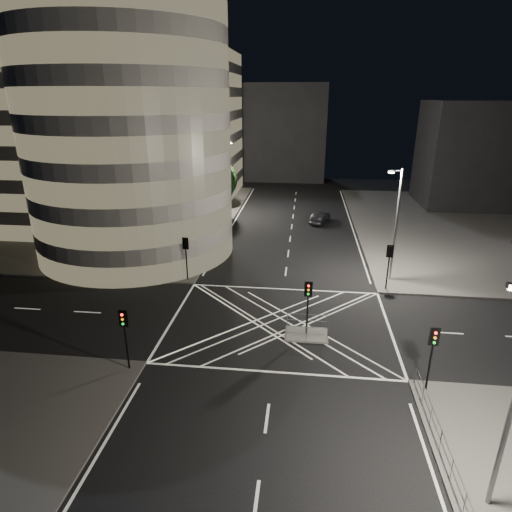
# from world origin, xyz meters

# --- Properties ---
(ground) EXTENTS (120.00, 120.00, 0.00)m
(ground) POSITION_xyz_m (0.00, 0.00, 0.00)
(ground) COLOR black
(ground) RESTS_ON ground
(sidewalk_far_left) EXTENTS (42.00, 42.00, 0.15)m
(sidewalk_far_left) POSITION_xyz_m (-29.00, 27.00, 0.07)
(sidewalk_far_left) COLOR #555350
(sidewalk_far_left) RESTS_ON ground
(central_island) EXTENTS (3.00, 2.00, 0.15)m
(central_island) POSITION_xyz_m (2.00, -1.50, 0.07)
(central_island) COLOR slate
(central_island) RESTS_ON ground
(office_tower_curved) EXTENTS (30.00, 29.00, 27.20)m
(office_tower_curved) POSITION_xyz_m (-20.74, 18.74, 12.65)
(office_tower_curved) COLOR gray
(office_tower_curved) RESTS_ON sidewalk_far_left
(office_block_rear) EXTENTS (24.00, 16.00, 22.00)m
(office_block_rear) POSITION_xyz_m (-22.00, 42.00, 11.15)
(office_block_rear) COLOR gray
(office_block_rear) RESTS_ON sidewalk_far_left
(building_right_far) EXTENTS (14.00, 12.00, 15.00)m
(building_right_far) POSITION_xyz_m (26.00, 40.00, 7.65)
(building_right_far) COLOR black
(building_right_far) RESTS_ON sidewalk_far_right
(building_far_end) EXTENTS (18.00, 8.00, 18.00)m
(building_far_end) POSITION_xyz_m (-4.00, 58.00, 9.00)
(building_far_end) COLOR black
(building_far_end) RESTS_ON ground
(tree_a) EXTENTS (4.24, 4.24, 6.69)m
(tree_a) POSITION_xyz_m (-10.50, 9.00, 4.39)
(tree_a) COLOR black
(tree_a) RESTS_ON sidewalk_far_left
(tree_b) EXTENTS (5.17, 5.17, 8.33)m
(tree_b) POSITION_xyz_m (-10.50, 15.00, 5.50)
(tree_b) COLOR black
(tree_b) RESTS_ON sidewalk_far_left
(tree_c) EXTENTS (4.23, 4.23, 6.89)m
(tree_c) POSITION_xyz_m (-10.50, 21.00, 4.60)
(tree_c) COLOR black
(tree_c) RESTS_ON sidewalk_far_left
(tree_d) EXTENTS (5.72, 5.72, 8.32)m
(tree_d) POSITION_xyz_m (-10.50, 27.00, 5.18)
(tree_d) COLOR black
(tree_d) RESTS_ON sidewalk_far_left
(tree_e) EXTENTS (4.40, 4.40, 6.68)m
(tree_e) POSITION_xyz_m (-10.50, 33.00, 4.30)
(tree_e) COLOR black
(tree_e) RESTS_ON sidewalk_far_left
(traffic_signal_fl) EXTENTS (0.55, 0.22, 4.00)m
(traffic_signal_fl) POSITION_xyz_m (-8.80, 6.80, 2.91)
(traffic_signal_fl) COLOR black
(traffic_signal_fl) RESTS_ON sidewalk_far_left
(traffic_signal_nl) EXTENTS (0.55, 0.22, 4.00)m
(traffic_signal_nl) POSITION_xyz_m (-8.80, -6.80, 2.91)
(traffic_signal_nl) COLOR black
(traffic_signal_nl) RESTS_ON sidewalk_near_left
(traffic_signal_fr) EXTENTS (0.55, 0.22, 4.00)m
(traffic_signal_fr) POSITION_xyz_m (8.80, 6.80, 2.91)
(traffic_signal_fr) COLOR black
(traffic_signal_fr) RESTS_ON sidewalk_far_right
(traffic_signal_nr) EXTENTS (0.55, 0.22, 4.00)m
(traffic_signal_nr) POSITION_xyz_m (8.80, -6.80, 2.91)
(traffic_signal_nr) COLOR black
(traffic_signal_nr) RESTS_ON sidewalk_near_right
(traffic_signal_island) EXTENTS (0.55, 0.22, 4.00)m
(traffic_signal_island) POSITION_xyz_m (2.00, -1.50, 2.91)
(traffic_signal_island) COLOR black
(traffic_signal_island) RESTS_ON central_island
(street_lamp_left_near) EXTENTS (1.25, 0.25, 10.00)m
(street_lamp_left_near) POSITION_xyz_m (-9.44, 12.00, 5.54)
(street_lamp_left_near) COLOR slate
(street_lamp_left_near) RESTS_ON sidewalk_far_left
(street_lamp_left_far) EXTENTS (1.25, 0.25, 10.00)m
(street_lamp_left_far) POSITION_xyz_m (-9.44, 30.00, 5.54)
(street_lamp_left_far) COLOR slate
(street_lamp_left_far) RESTS_ON sidewalk_far_left
(street_lamp_right_far) EXTENTS (1.25, 0.25, 10.00)m
(street_lamp_right_far) POSITION_xyz_m (9.44, 9.00, 5.54)
(street_lamp_right_far) COLOR slate
(street_lamp_right_far) RESTS_ON sidewalk_far_right
(railing_near_right) EXTENTS (0.06, 11.70, 1.10)m
(railing_near_right) POSITION_xyz_m (8.30, -12.15, 0.70)
(railing_near_right) COLOR slate
(railing_near_right) RESTS_ON sidewalk_near_right
(railing_island_south) EXTENTS (2.80, 0.06, 1.10)m
(railing_island_south) POSITION_xyz_m (2.00, -2.40, 0.70)
(railing_island_south) COLOR slate
(railing_island_south) RESTS_ON central_island
(railing_island_north) EXTENTS (2.80, 0.06, 1.10)m
(railing_island_north) POSITION_xyz_m (2.00, -0.60, 0.70)
(railing_island_north) COLOR slate
(railing_island_north) RESTS_ON central_island
(sedan) EXTENTS (2.93, 4.76, 1.48)m
(sedan) POSITION_xyz_m (3.63, 27.15, 0.74)
(sedan) COLOR black
(sedan) RESTS_ON ground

